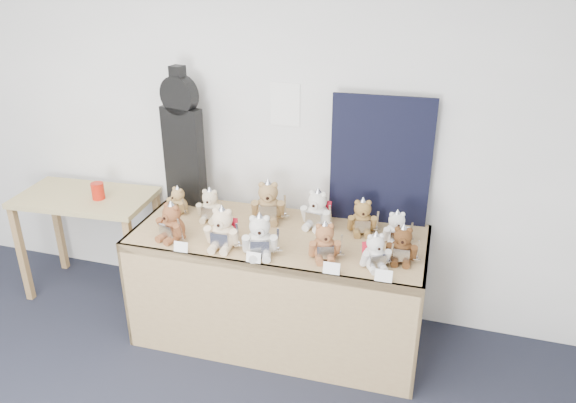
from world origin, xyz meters
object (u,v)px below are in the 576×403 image
(teddy_front_left, at_px, (223,230))
(teddy_back_centre_right, at_px, (317,210))
(teddy_front_end, at_px, (402,246))
(display_table, at_px, (275,263))
(teddy_front_right, at_px, (325,243))
(guitar_case, at_px, (183,139))
(teddy_front_far_left, at_px, (172,223))
(teddy_back_left, at_px, (210,206))
(teddy_back_end, at_px, (396,229))
(teddy_back_centre_left, at_px, (268,203))
(teddy_back_right, at_px, (362,218))
(teddy_front_far_right, at_px, (375,252))
(teddy_back_far_left, at_px, (178,201))
(teddy_front_centre, at_px, (260,237))
(side_table, at_px, (87,211))
(red_cup, at_px, (98,191))

(teddy_front_left, xyz_separation_m, teddy_back_centre_right, (0.50, 0.45, -0.00))
(teddy_front_end, bearing_deg, display_table, 174.29)
(display_table, distance_m, teddy_front_right, 0.47)
(guitar_case, distance_m, teddy_front_far_left, 0.68)
(teddy_back_left, relative_size, teddy_back_end, 1.03)
(display_table, distance_m, teddy_back_centre_left, 0.42)
(teddy_front_right, distance_m, teddy_back_centre_right, 0.43)
(teddy_front_left, xyz_separation_m, teddy_back_right, (0.80, 0.45, -0.01))
(teddy_front_far_right, relative_size, teddy_back_centre_right, 0.84)
(teddy_front_right, relative_size, teddy_back_far_left, 1.21)
(teddy_front_centre, height_order, teddy_front_right, teddy_front_centre)
(teddy_front_centre, xyz_separation_m, teddy_back_centre_left, (-0.11, 0.47, 0.01))
(teddy_front_centre, xyz_separation_m, teddy_front_end, (0.84, 0.18, -0.02))
(teddy_front_left, xyz_separation_m, teddy_front_right, (0.64, 0.05, -0.01))
(teddy_front_left, relative_size, teddy_back_far_left, 1.38)
(side_table, height_order, teddy_back_left, teddy_back_left)
(display_table, xyz_separation_m, red_cup, (-1.44, 0.18, 0.26))
(guitar_case, bearing_deg, red_cup, -152.97)
(red_cup, bearing_deg, teddy_front_end, -5.21)
(guitar_case, bearing_deg, side_table, -157.31)
(teddy_back_centre_left, xyz_separation_m, teddy_back_centre_right, (0.35, 0.00, -0.01))
(teddy_front_far_right, distance_m, teddy_back_end, 0.35)
(display_table, relative_size, teddy_back_end, 8.00)
(display_table, relative_size, teddy_back_centre_right, 6.61)
(teddy_front_far_left, xyz_separation_m, teddy_back_centre_left, (0.51, 0.44, 0.02))
(teddy_back_centre_left, height_order, teddy_back_end, teddy_back_centre_left)
(red_cup, xyz_separation_m, teddy_front_far_left, (0.79, -0.35, 0.02))
(guitar_case, height_order, teddy_front_right, guitar_case)
(guitar_case, xyz_separation_m, teddy_front_right, (1.16, -0.50, -0.39))
(teddy_front_end, distance_m, teddy_back_centre_left, 0.99)
(teddy_front_right, bearing_deg, teddy_back_left, 142.05)
(teddy_back_left, bearing_deg, teddy_front_far_right, -20.73)
(teddy_front_left, bearing_deg, guitar_case, 130.54)
(teddy_back_right, bearing_deg, teddy_back_left, 172.08)
(teddy_front_centre, distance_m, teddy_back_right, 0.72)
(teddy_front_end, bearing_deg, teddy_front_far_right, -145.19)
(red_cup, xyz_separation_m, teddy_back_centre_left, (1.30, 0.09, 0.04))
(red_cup, relative_size, teddy_front_far_left, 0.45)
(teddy_front_end, height_order, teddy_back_right, teddy_back_right)
(guitar_case, distance_m, teddy_back_end, 1.61)
(teddy_front_left, height_order, teddy_front_far_right, teddy_front_left)
(display_table, height_order, teddy_front_end, teddy_front_end)
(teddy_front_right, xyz_separation_m, teddy_back_centre_left, (-0.50, 0.40, 0.02))
(teddy_back_left, bearing_deg, teddy_back_centre_right, 1.94)
(display_table, distance_m, teddy_front_far_right, 0.73)
(teddy_back_far_left, bearing_deg, teddy_front_right, 3.24)
(teddy_front_centre, xyz_separation_m, teddy_back_centre_right, (0.24, 0.47, -0.00))
(teddy_back_centre_left, relative_size, teddy_back_far_left, 1.45)
(side_table, height_order, teddy_front_end, teddy_front_end)
(display_table, xyz_separation_m, teddy_back_left, (-0.53, 0.16, 0.27))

